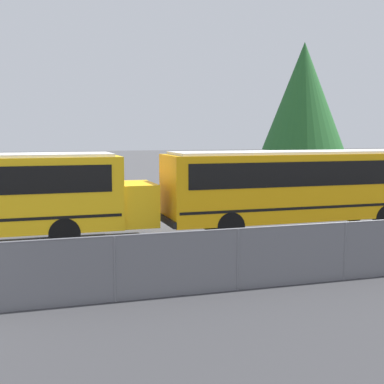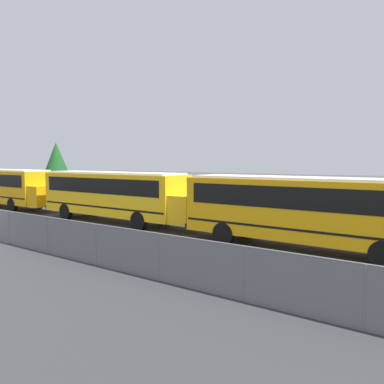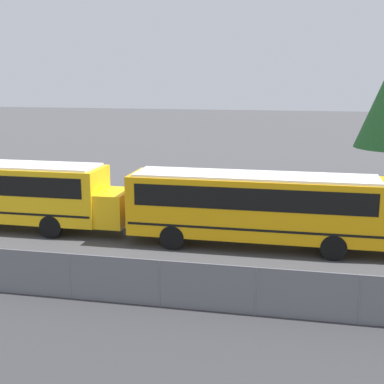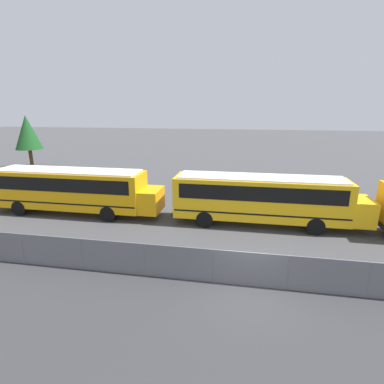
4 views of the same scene
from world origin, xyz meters
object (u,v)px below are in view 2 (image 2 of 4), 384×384
(tree_1, at_px, (56,158))
(school_bus_4, at_px, (310,207))
(school_bus_3, at_px, (115,192))
(school_bus_2, at_px, (5,185))

(tree_1, bearing_deg, school_bus_4, -20.98)
(tree_1, bearing_deg, school_bus_3, -28.20)
(school_bus_3, distance_m, tree_1, 32.26)
(school_bus_2, distance_m, school_bus_3, 13.11)
(school_bus_4, relative_size, tree_1, 1.87)
(school_bus_3, bearing_deg, school_bus_4, -2.06)
(school_bus_4, xyz_separation_m, tree_1, (-40.80, 15.64, 2.46))
(school_bus_2, relative_size, school_bus_4, 1.00)
(school_bus_2, xyz_separation_m, school_bus_3, (13.11, 0.13, 0.00))
(school_bus_2, relative_size, school_bus_3, 1.00)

